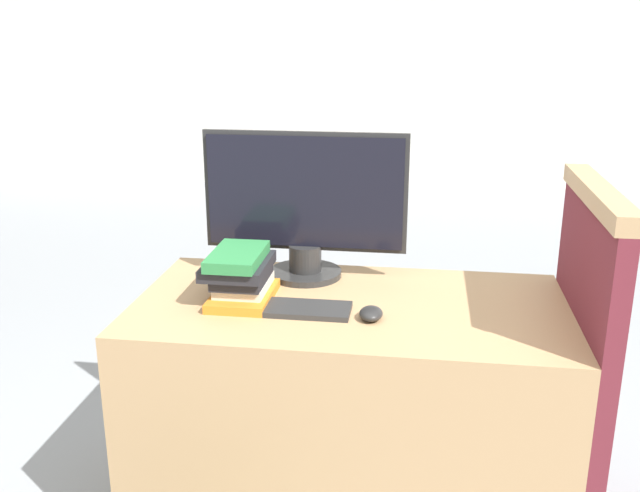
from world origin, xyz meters
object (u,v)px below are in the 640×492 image
object	(u,v)px
mouse	(371,313)
monitor	(305,206)
keyboard	(285,308)
book_stack	(241,275)

from	to	relation	value
mouse	monitor	bearing A→B (deg)	126.21
monitor	mouse	size ratio (longest dim) A/B	7.27
keyboard	book_stack	distance (m)	0.18
mouse	book_stack	distance (m)	0.42
monitor	keyboard	xyz separation A→B (m)	(-0.01, -0.31, -0.23)
monitor	keyboard	size ratio (longest dim) A/B	1.73
keyboard	book_stack	bearing A→B (deg)	154.47
mouse	book_stack	bearing A→B (deg)	166.22
monitor	keyboard	world-z (taller)	monitor
monitor	book_stack	size ratio (longest dim) A/B	2.52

